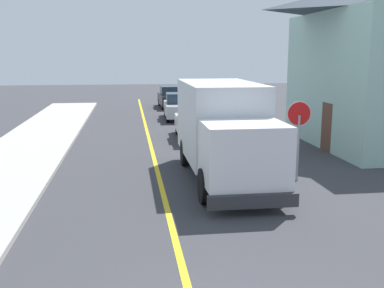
{
  "coord_description": "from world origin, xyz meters",
  "views": [
    {
      "loc": [
        -0.97,
        -5.24,
        4.15
      ],
      "look_at": [
        0.96,
        8.67,
        1.4
      ],
      "focal_mm": 42.99,
      "sensor_mm": 36.0,
      "label": 1
    }
  ],
  "objects": [
    {
      "name": "parked_car_near",
      "position": [
        2.32,
        17.14,
        0.79
      ],
      "size": [
        1.93,
        4.45,
        1.67
      ],
      "color": "silver",
      "rests_on": "ground"
    },
    {
      "name": "stop_sign",
      "position": [
        4.52,
        8.97,
        1.86
      ],
      "size": [
        0.8,
        0.1,
        2.65
      ],
      "color": "gray",
      "rests_on": "ground"
    },
    {
      "name": "parked_car_far",
      "position": [
        2.38,
        30.97,
        0.79
      ],
      "size": [
        1.87,
        4.43,
        1.67
      ],
      "color": "black",
      "rests_on": "ground"
    },
    {
      "name": "box_truck",
      "position": [
        2.16,
        9.64,
        1.77
      ],
      "size": [
        2.41,
        7.18,
        3.2
      ],
      "color": "silver",
      "rests_on": "ground"
    },
    {
      "name": "parked_car_mid",
      "position": [
        2.28,
        24.35,
        0.79
      ],
      "size": [
        1.96,
        4.46,
        1.67
      ],
      "color": "#B7B7BC",
      "rests_on": "ground"
    },
    {
      "name": "centre_line_yellow",
      "position": [
        0.0,
        10.0,
        0.0
      ],
      "size": [
        0.16,
        56.0,
        0.01
      ],
      "primitive_type": "cube",
      "color": "gold",
      "rests_on": "ground"
    }
  ]
}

